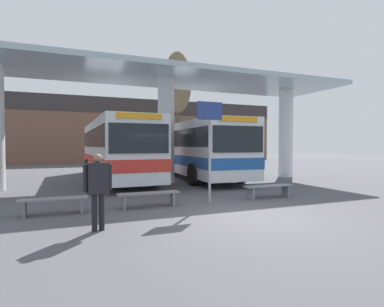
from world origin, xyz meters
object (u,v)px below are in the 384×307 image
(poplar_tree_behind_left, at_px, (178,83))
(waiting_bench_far_platform, at_px, (149,196))
(transit_bus_center_bay, at_px, (194,148))
(waiting_bench_near_pillar, at_px, (54,202))
(waiting_bench_mid_platform, at_px, (269,188))
(pedestrian_waiting, at_px, (98,184))
(transit_bus_left_bay, at_px, (116,148))
(info_sign_platform, at_px, (210,132))
(parked_car_street, at_px, (177,154))

(poplar_tree_behind_left, bearing_deg, waiting_bench_far_platform, -111.99)
(transit_bus_center_bay, bearing_deg, waiting_bench_near_pillar, 48.02)
(transit_bus_center_bay, relative_size, poplar_tree_behind_left, 1.09)
(waiting_bench_mid_platform, height_order, pedestrian_waiting, pedestrian_waiting)
(transit_bus_center_bay, relative_size, waiting_bench_far_platform, 5.80)
(poplar_tree_behind_left, bearing_deg, transit_bus_left_bay, -128.66)
(transit_bus_left_bay, bearing_deg, waiting_bench_mid_platform, 117.25)
(transit_bus_left_bay, height_order, poplar_tree_behind_left, poplar_tree_behind_left)
(waiting_bench_near_pillar, relative_size, info_sign_platform, 0.53)
(transit_bus_left_bay, relative_size, pedestrian_waiting, 6.62)
(transit_bus_center_bay, height_order, pedestrian_waiting, transit_bus_center_bay)
(waiting_bench_near_pillar, relative_size, parked_car_street, 0.43)
(transit_bus_left_bay, xyz_separation_m, waiting_bench_far_platform, (-0.05, -8.03, -1.44))
(info_sign_platform, xyz_separation_m, parked_car_street, (5.89, 20.73, -1.35))
(transit_bus_center_bay, height_order, parked_car_street, transit_bus_center_bay)
(poplar_tree_behind_left, bearing_deg, waiting_bench_mid_platform, -97.13)
(transit_bus_center_bay, bearing_deg, parked_car_street, -102.22)
(waiting_bench_far_platform, distance_m, parked_car_street, 22.24)
(info_sign_platform, height_order, poplar_tree_behind_left, poplar_tree_behind_left)
(transit_bus_left_bay, xyz_separation_m, info_sign_platform, (2.05, -8.01, 0.60))
(waiting_bench_mid_platform, bearing_deg, poplar_tree_behind_left, 82.87)
(waiting_bench_mid_platform, distance_m, waiting_bench_far_platform, 4.49)
(pedestrian_waiting, xyz_separation_m, parked_car_street, (9.66, 22.84, -0.01))
(transit_bus_left_bay, bearing_deg, info_sign_platform, 102.69)
(transit_bus_left_bay, xyz_separation_m, parked_car_street, (7.94, 12.72, -0.75))
(waiting_bench_mid_platform, distance_m, poplar_tree_behind_left, 17.69)
(waiting_bench_near_pillar, bearing_deg, poplar_tree_behind_left, 60.27)
(pedestrian_waiting, bearing_deg, transit_bus_center_bay, 47.26)
(waiting_bench_near_pillar, xyz_separation_m, pedestrian_waiting, (1.02, -2.10, 0.72))
(transit_bus_left_bay, xyz_separation_m, waiting_bench_near_pillar, (-2.74, -8.03, -1.45))
(pedestrian_waiting, relative_size, poplar_tree_behind_left, 0.17)
(transit_bus_center_bay, bearing_deg, waiting_bench_far_platform, 60.68)
(waiting_bench_near_pillar, bearing_deg, info_sign_platform, 0.21)
(waiting_bench_near_pillar, height_order, parked_car_street, parked_car_street)
(waiting_bench_mid_platform, height_order, waiting_bench_far_platform, same)
(info_sign_platform, distance_m, pedestrian_waiting, 4.53)
(poplar_tree_behind_left, bearing_deg, pedestrian_waiting, -114.19)
(transit_bus_left_bay, xyz_separation_m, waiting_bench_mid_platform, (4.44, -8.03, -1.44))
(pedestrian_waiting, bearing_deg, info_sign_platform, 19.70)
(waiting_bench_mid_platform, height_order, info_sign_platform, info_sign_platform)
(poplar_tree_behind_left, bearing_deg, transit_bus_center_bay, -102.48)
(waiting_bench_far_platform, height_order, poplar_tree_behind_left, poplar_tree_behind_left)
(transit_bus_center_bay, height_order, poplar_tree_behind_left, poplar_tree_behind_left)
(info_sign_platform, distance_m, parked_car_street, 21.59)
(transit_bus_left_bay, height_order, parked_car_street, transit_bus_left_bay)
(transit_bus_left_bay, bearing_deg, waiting_bench_near_pillar, 69.49)
(waiting_bench_far_platform, bearing_deg, poplar_tree_behind_left, 68.01)
(pedestrian_waiting, height_order, poplar_tree_behind_left, poplar_tree_behind_left)
(waiting_bench_mid_platform, relative_size, info_sign_platform, 0.56)
(parked_car_street, bearing_deg, transit_bus_left_bay, -117.83)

